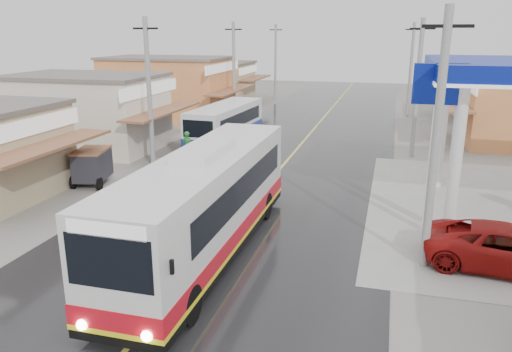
% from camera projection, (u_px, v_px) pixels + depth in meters
% --- Properties ---
extents(ground, '(120.00, 120.00, 0.00)m').
position_uv_depth(ground, '(218.00, 242.00, 17.84)').
color(ground, slate).
rests_on(ground, ground).
extents(road, '(12.00, 90.00, 0.02)m').
position_uv_depth(road, '(296.00, 150.00, 31.73)').
color(road, black).
rests_on(road, ground).
extents(centre_line, '(0.15, 90.00, 0.01)m').
position_uv_depth(centre_line, '(296.00, 149.00, 31.73)').
color(centre_line, '#D8CC4C').
rests_on(centre_line, road).
extents(shopfronts_left, '(11.00, 44.00, 5.20)m').
position_uv_depth(shopfronts_left, '(135.00, 131.00, 37.79)').
color(shopfronts_left, tan).
rests_on(shopfronts_left, ground).
extents(utility_poles_left, '(1.60, 50.00, 8.00)m').
position_uv_depth(utility_poles_left, '(199.00, 141.00, 34.43)').
color(utility_poles_left, gray).
rests_on(utility_poles_left, ground).
extents(utility_poles_right, '(1.60, 36.00, 8.00)m').
position_uv_depth(utility_poles_right, '(411.00, 157.00, 29.97)').
color(utility_poles_right, gray).
rests_on(utility_poles_right, ground).
extents(coach_bus, '(2.81, 11.86, 3.69)m').
position_uv_depth(coach_bus, '(206.00, 203.00, 16.49)').
color(coach_bus, silver).
rests_on(coach_bus, road).
extents(second_bus, '(2.77, 8.35, 2.73)m').
position_uv_depth(second_bus, '(226.00, 125.00, 32.05)').
color(second_bus, silver).
rests_on(second_bus, road).
extents(jeepney, '(5.36, 2.94, 1.42)m').
position_uv_depth(jeepney, '(509.00, 248.00, 15.63)').
color(jeepney, maroon).
rests_on(jeepney, ground).
extents(cyclist, '(0.96, 1.99, 2.06)m').
position_uv_depth(cyclist, '(189.00, 155.00, 27.46)').
color(cyclist, black).
rests_on(cyclist, ground).
extents(tricycle_near, '(1.98, 2.39, 1.76)m').
position_uv_depth(tricycle_near, '(92.00, 165.00, 24.31)').
color(tricycle_near, '#26262D').
rests_on(tricycle_near, ground).
extents(tyre_stack, '(0.80, 0.80, 0.41)m').
position_uv_depth(tyre_stack, '(134.00, 185.00, 23.83)').
color(tyre_stack, black).
rests_on(tyre_stack, ground).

